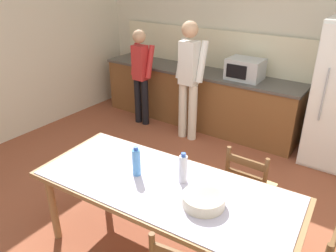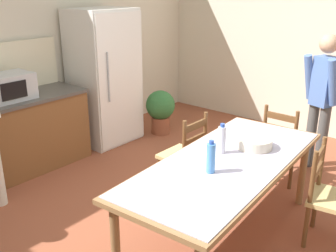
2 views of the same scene
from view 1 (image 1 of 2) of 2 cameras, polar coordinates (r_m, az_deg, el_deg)
ground_plane at (r=3.50m, az=2.89°, el=-16.88°), size 8.32×8.32×0.00m
wall_back at (r=5.13m, az=19.87°, el=13.88°), size 6.52×0.12×2.90m
kitchen_counter at (r=5.45m, az=5.01°, el=5.05°), size 3.36×0.66×0.92m
counter_splashback at (r=5.50m, az=7.01°, el=13.35°), size 3.32×0.03×0.60m
microwave at (r=4.92m, az=13.26°, el=9.62°), size 0.50×0.39×0.30m
dining_table at (r=2.76m, az=-0.64°, el=-11.36°), size 2.26×1.06×0.77m
bottle_near_centre at (r=2.78m, az=-5.52°, el=-6.26°), size 0.07×0.07×0.27m
bottle_off_centre at (r=2.69m, az=2.65°, el=-7.42°), size 0.07×0.07×0.27m
serving_bowl at (r=2.50m, az=6.23°, el=-12.55°), size 0.32×0.32×0.09m
chair_side_far_right at (r=3.32m, az=13.81°, el=-10.59°), size 0.42×0.40×0.91m
person_at_sink at (r=5.32m, az=-4.76°, el=9.18°), size 0.39×0.27×1.55m
person_at_counter at (r=4.76m, az=3.68°, el=8.69°), size 0.44×0.30×1.75m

